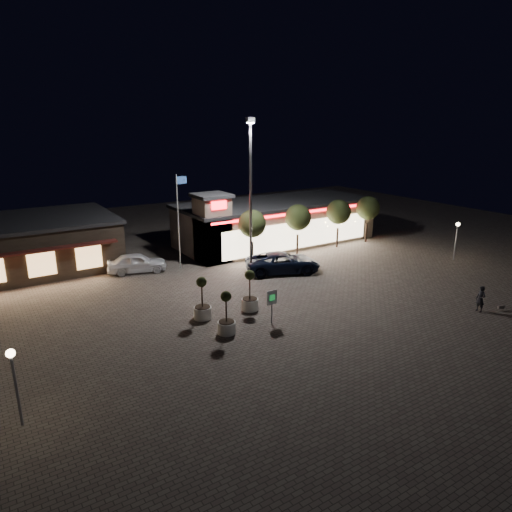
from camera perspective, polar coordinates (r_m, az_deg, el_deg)
ground at (r=29.92m, az=4.23°, el=-7.42°), size 90.00×90.00×0.00m
retail_building at (r=46.81m, az=2.13°, el=4.28°), size 20.40×8.40×6.10m
restaurant_building at (r=43.06m, az=-28.19°, el=1.15°), size 16.40×11.00×4.30m
floodlight_pole at (r=35.47m, az=-0.68°, el=8.25°), size 0.60×0.40×12.38m
flagpole at (r=38.48m, az=-9.60°, el=5.24°), size 0.95×0.10×8.00m
lamp_post_east at (r=44.63m, az=23.81°, el=2.59°), size 0.36×0.36×3.48m
lamp_post_south at (r=21.18m, az=-28.04°, el=-12.71°), size 0.36×0.36×3.48m
string_tree_a at (r=39.64m, az=-0.48°, el=4.04°), size 2.42×2.42×4.79m
string_tree_b at (r=42.44m, az=5.27°, el=4.81°), size 2.42×2.42×4.79m
string_tree_c at (r=45.61m, az=10.29°, el=5.43°), size 2.42×2.42×4.79m
string_tree_d at (r=48.38m, az=13.81°, el=5.84°), size 2.42×2.42×4.79m
pickup_truck at (r=37.87m, az=3.39°, el=-0.81°), size 6.79×4.90×1.72m
white_sedan at (r=39.17m, az=-14.68°, el=-0.81°), size 5.13×3.14×1.63m
pedestrian at (r=33.55m, az=26.27°, el=-4.85°), size 0.50×0.69×1.75m
dog at (r=34.56m, az=28.40°, el=-5.58°), size 0.54×0.32×0.29m
planter_left at (r=29.30m, az=-6.72°, el=-6.18°), size 1.14×1.14×2.80m
planter_mid at (r=27.21m, az=-3.71°, el=-8.04°), size 1.08×1.08×2.66m
planter_right at (r=30.40m, az=-0.78°, el=-5.22°), size 1.13×1.13×2.78m
valet_sign at (r=28.22m, az=2.00°, el=-5.56°), size 0.71×0.10×2.16m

